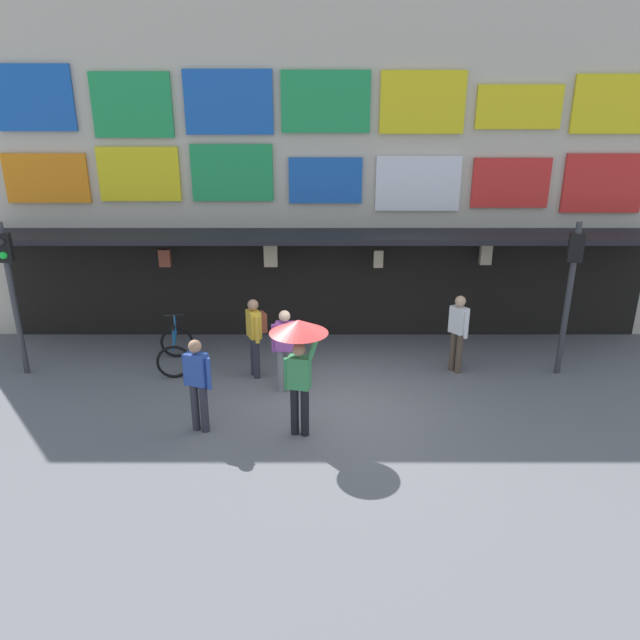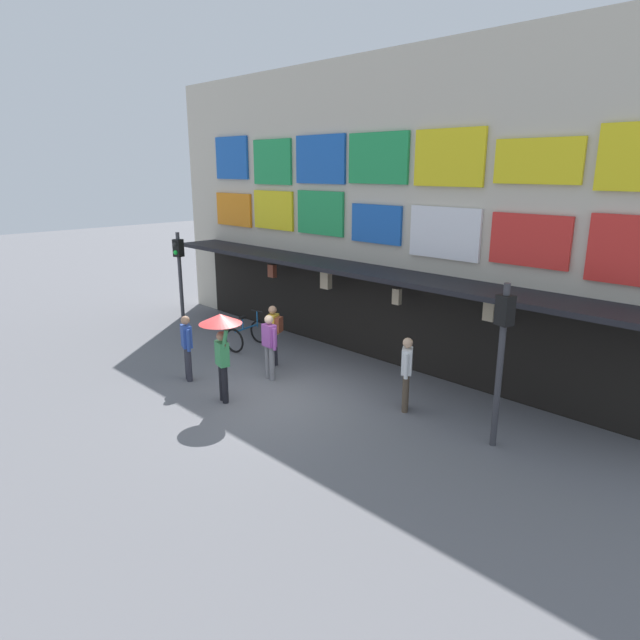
{
  "view_description": "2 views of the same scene",
  "coord_description": "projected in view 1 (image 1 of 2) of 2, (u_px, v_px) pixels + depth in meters",
  "views": [
    {
      "loc": [
        -0.12,
        -9.38,
        5.16
      ],
      "look_at": [
        -0.1,
        1.73,
        1.18
      ],
      "focal_mm": 32.25,
      "sensor_mm": 36.0,
      "label": 1
    },
    {
      "loc": [
        9.42,
        -7.43,
        5.19
      ],
      "look_at": [
        0.19,
        1.67,
        1.6
      ],
      "focal_mm": 30.91,
      "sensor_mm": 36.0,
      "label": 2
    }
  ],
  "objects": [
    {
      "name": "pedestrian_in_yellow",
      "position": [
        196.0,
        381.0,
        9.64
      ],
      "size": [
        0.5,
        0.33,
        1.68
      ],
      "color": "#2D2D38",
      "rests_on": "ground"
    },
    {
      "name": "pedestrian_in_black",
      "position": [
        457.0,
        329.0,
        11.94
      ],
      "size": [
        0.38,
        0.46,
        1.68
      ],
      "color": "brown",
      "rests_on": "ground"
    },
    {
      "name": "pedestrian_with_umbrella",
      "position": [
        298.0,
        345.0,
        9.28
      ],
      "size": [
        0.96,
        0.96,
        2.08
      ],
      "color": "black",
      "rests_on": "ground"
    },
    {
      "name": "shopfront",
      "position": [
        324.0,
        168.0,
        13.53
      ],
      "size": [
        18.0,
        2.6,
        8.0
      ],
      "color": "beige",
      "rests_on": "ground"
    },
    {
      "name": "pedestrian_in_red",
      "position": [
        254.0,
        332.0,
        11.7
      ],
      "size": [
        0.45,
        0.49,
        1.68
      ],
      "color": "#2D2D38",
      "rests_on": "ground"
    },
    {
      "name": "ground_plane",
      "position": [
        326.0,
        412.0,
        10.57
      ],
      "size": [
        80.0,
        80.0,
        0.0
      ],
      "primitive_type": "plane",
      "color": "slate"
    },
    {
      "name": "pedestrian_in_purple",
      "position": [
        284.0,
        346.0,
        11.06
      ],
      "size": [
        0.53,
        0.25,
        1.68
      ],
      "color": "gray",
      "rests_on": "ground"
    },
    {
      "name": "traffic_light_far",
      "position": [
        570.0,
        275.0,
        11.49
      ],
      "size": [
        0.33,
        0.35,
        3.2
      ],
      "color": "#38383D",
      "rests_on": "ground"
    },
    {
      "name": "bicycle_parked",
      "position": [
        174.0,
        350.0,
        12.32
      ],
      "size": [
        0.91,
        1.27,
        1.05
      ],
      "color": "black",
      "rests_on": "ground"
    },
    {
      "name": "traffic_light_near",
      "position": [
        7.0,
        275.0,
        11.45
      ],
      "size": [
        0.33,
        0.35,
        3.2
      ],
      "color": "#38383D",
      "rests_on": "ground"
    }
  ]
}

